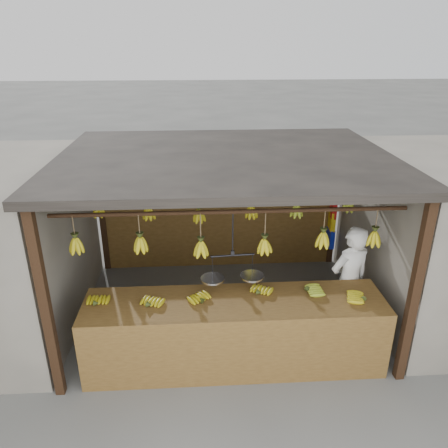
{
  "coord_description": "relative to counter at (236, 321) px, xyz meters",
  "views": [
    {
      "loc": [
        -0.36,
        -5.5,
        3.77
      ],
      "look_at": [
        0.0,
        0.3,
        1.3
      ],
      "focal_mm": 35.0,
      "sensor_mm": 36.0,
      "label": 1
    }
  ],
  "objects": [
    {
      "name": "hanging_bananas",
      "position": [
        -0.05,
        1.23,
        0.91
      ],
      "size": [
        3.6,
        2.23,
        0.38
      ],
      "color": "#AE9E12",
      "rests_on": "ground"
    },
    {
      "name": "vendor",
      "position": [
        1.56,
        0.63,
        0.09
      ],
      "size": [
        0.68,
        0.55,
        1.6
      ],
      "primitive_type": "imported",
      "rotation": [
        0.0,
        0.0,
        3.47
      ],
      "color": "white",
      "rests_on": "ground"
    },
    {
      "name": "counter",
      "position": [
        0.0,
        0.0,
        0.0
      ],
      "size": [
        3.6,
        0.82,
        0.96
      ],
      "color": "brown",
      "rests_on": "ground"
    },
    {
      "name": "balance_scale",
      "position": [
        -0.02,
        0.23,
        0.49
      ],
      "size": [
        0.75,
        0.31,
        0.85
      ],
      "color": "black",
      "rests_on": "ground"
    },
    {
      "name": "stall",
      "position": [
        -0.04,
        1.56,
        1.26
      ],
      "size": [
        4.3,
        3.3,
        2.4
      ],
      "color": "black",
      "rests_on": "ground"
    },
    {
      "name": "ground",
      "position": [
        -0.04,
        1.23,
        -0.71
      ],
      "size": [
        80.0,
        80.0,
        0.0
      ],
      "primitive_type": "plane",
      "color": "#5B5B57"
    },
    {
      "name": "bag_bundles",
      "position": [
        1.9,
        2.58,
        0.29
      ],
      "size": [
        0.08,
        0.26,
        1.24
      ],
      "color": "#199926",
      "rests_on": "ground"
    }
  ]
}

